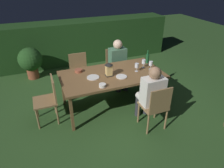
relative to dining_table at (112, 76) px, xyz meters
The scene contains 19 objects.
ground_plane 0.70m from the dining_table, ahead, with size 16.00×16.00×0.00m, color #2D5123.
dining_table is the anchor object (origin of this frame).
chair_side_left_b 1.03m from the dining_table, 64.06° to the right, with size 0.42×0.40×0.87m.
person_in_cream 0.84m from the dining_table, 58.19° to the right, with size 0.38×0.47×1.15m.
chair_head_near 1.25m from the dining_table, behind, with size 0.40×0.42×0.87m.
chair_side_right_b 1.03m from the dining_table, 64.06° to the left, with size 0.42×0.40×0.87m.
person_in_green 0.84m from the dining_table, 58.19° to the left, with size 0.38×0.47×1.15m.
chair_side_right_a 1.03m from the dining_table, 115.94° to the left, with size 0.42×0.40×0.87m.
lantern_centerpiece 0.22m from the dining_table, 150.91° to the right, with size 0.15×0.15×0.27m.
green_bottle_on_table 0.94m from the dining_table, 13.58° to the left, with size 0.07×0.07×0.29m.
wine_glass_a 0.82m from the dining_table, ahead, with size 0.08×0.08×0.17m.
wine_glass_b 0.52m from the dining_table, ahead, with size 0.08×0.08×0.17m.
wine_glass_c 0.73m from the dining_table, ahead, with size 0.08×0.08×0.17m.
plate_a 0.39m from the dining_table, behind, with size 0.23×0.23×0.01m, color silver.
plate_b 0.23m from the dining_table, 57.50° to the right, with size 0.21×0.21×0.01m, color white.
bowl_olives 0.53m from the dining_table, 129.80° to the right, with size 0.12×0.12×0.05m.
bowl_bread 0.67m from the dining_table, 151.31° to the left, with size 0.15×0.15×0.05m.
hedge_backdrop 2.71m from the dining_table, 90.00° to the left, with size 5.49×0.76×1.21m, color #1E4219.
potted_plant_by_hedge 2.45m from the dining_table, 127.07° to the left, with size 0.59×0.59×0.82m.
Camera 1 is at (-1.27, -3.24, 2.48)m, focal length 32.33 mm.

